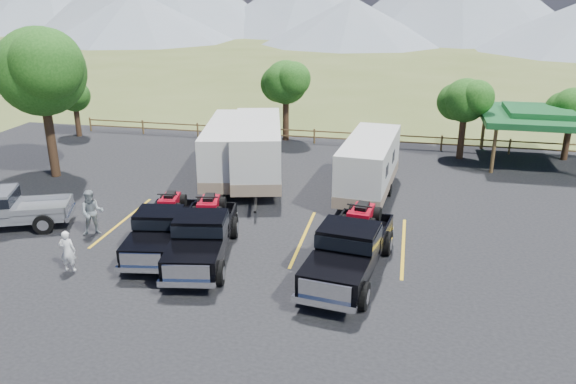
% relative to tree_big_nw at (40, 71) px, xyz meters
% --- Properties ---
extents(ground, '(320.00, 320.00, 0.00)m').
position_rel_tree_big_nw_xyz_m(ground, '(12.55, -9.03, -5.60)').
color(ground, '#4A5524').
rests_on(ground, ground).
extents(asphalt_lot, '(44.00, 34.00, 0.04)m').
position_rel_tree_big_nw_xyz_m(asphalt_lot, '(12.55, -6.03, -5.58)').
color(asphalt_lot, black).
rests_on(asphalt_lot, ground).
extents(stall_lines, '(12.12, 5.50, 0.01)m').
position_rel_tree_big_nw_xyz_m(stall_lines, '(12.55, -5.03, -5.55)').
color(stall_lines, '#BF9716').
rests_on(stall_lines, asphalt_lot).
extents(tree_big_nw, '(5.54, 5.18, 7.84)m').
position_rel_tree_big_nw_xyz_m(tree_big_nw, '(0.00, 0.00, 0.00)').
color(tree_big_nw, black).
rests_on(tree_big_nw, ground).
extents(tree_ne_a, '(3.11, 2.92, 4.76)m').
position_rel_tree_big_nw_xyz_m(tree_ne_a, '(21.52, 7.99, -2.11)').
color(tree_ne_a, black).
rests_on(tree_ne_a, ground).
extents(tree_ne_b, '(2.77, 2.59, 4.27)m').
position_rel_tree_big_nw_xyz_m(tree_ne_b, '(27.52, 8.99, -2.47)').
color(tree_ne_b, black).
rests_on(tree_ne_b, ground).
extents(tree_north, '(3.46, 3.24, 5.25)m').
position_rel_tree_big_nw_xyz_m(tree_north, '(10.52, 9.99, -1.76)').
color(tree_north, black).
rests_on(tree_north, ground).
extents(tree_nw_small, '(2.59, 2.43, 3.85)m').
position_rel_tree_big_nw_xyz_m(tree_nw_small, '(-3.48, 7.99, -2.81)').
color(tree_nw_small, black).
rests_on(tree_nw_small, ground).
extents(rail_fence, '(36.12, 0.12, 1.00)m').
position_rel_tree_big_nw_xyz_m(rail_fence, '(14.55, 9.47, -4.99)').
color(rail_fence, brown).
rests_on(rail_fence, ground).
extents(pavilion, '(6.20, 6.20, 3.22)m').
position_rel_tree_big_nw_xyz_m(pavilion, '(25.55, 7.97, -2.81)').
color(pavilion, brown).
rests_on(pavilion, ground).
extents(rig_left, '(2.60, 5.71, 1.84)m').
position_rel_tree_big_nw_xyz_m(rig_left, '(9.36, -7.07, -4.67)').
color(rig_left, black).
rests_on(rig_left, asphalt_lot).
extents(rig_center, '(2.91, 6.22, 2.00)m').
position_rel_tree_big_nw_xyz_m(rig_center, '(11.20, -7.50, -4.60)').
color(rig_center, black).
rests_on(rig_center, asphalt_lot).
extents(rig_right, '(2.91, 6.60, 2.13)m').
position_rel_tree_big_nw_xyz_m(rig_right, '(16.70, -7.60, -4.53)').
color(rig_right, black).
rests_on(rig_right, asphalt_lot).
extents(trailer_left, '(3.55, 8.79, 3.04)m').
position_rel_tree_big_nw_xyz_m(trailer_left, '(9.52, 1.23, -3.96)').
color(trailer_left, silver).
rests_on(trailer_left, asphalt_lot).
extents(trailer_center, '(4.03, 9.08, 3.16)m').
position_rel_tree_big_nw_xyz_m(trailer_center, '(10.94, 1.30, -3.91)').
color(trailer_center, silver).
rests_on(trailer_center, asphalt_lot).
extents(trailer_right, '(2.69, 8.27, 2.86)m').
position_rel_tree_big_nw_xyz_m(trailer_right, '(16.71, 0.40, -4.06)').
color(trailer_right, silver).
rests_on(trailer_right, asphalt_lot).
extents(pickup_silver, '(5.89, 3.80, 1.69)m').
position_rel_tree_big_nw_xyz_m(pickup_silver, '(2.04, -6.73, -4.68)').
color(pickup_silver, gray).
rests_on(pickup_silver, asphalt_lot).
extents(person_a, '(0.63, 0.48, 1.55)m').
position_rel_tree_big_nw_xyz_m(person_a, '(6.87, -9.55, -4.78)').
color(person_a, white).
rests_on(person_a, asphalt_lot).
extents(person_b, '(1.16, 1.07, 1.91)m').
position_rel_tree_big_nw_xyz_m(person_b, '(6.07, -6.49, -4.60)').
color(person_b, gray).
rests_on(person_b, asphalt_lot).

